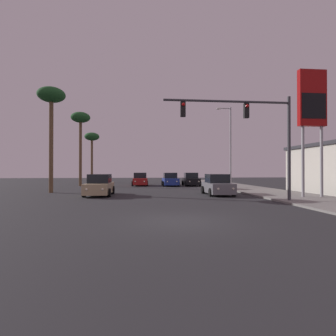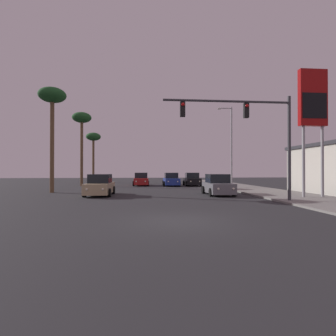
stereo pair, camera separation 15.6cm
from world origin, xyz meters
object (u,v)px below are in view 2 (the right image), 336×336
at_px(palm_tree_near, 52,101).
at_px(palm_tree_mid, 82,122).
at_px(car_black, 192,180).
at_px(gas_station_sign, 313,105).
at_px(traffic_light_mast, 253,125).
at_px(palm_tree_far, 93,139).
at_px(car_grey, 218,185).
at_px(car_tan, 100,186).
at_px(car_red, 141,180).
at_px(car_blue, 171,180).
at_px(street_lamp, 230,143).

bearing_deg(palm_tree_near, palm_tree_mid, 88.74).
height_order(car_black, gas_station_sign, gas_station_sign).
bearing_deg(gas_station_sign, palm_tree_mid, 140.04).
height_order(traffic_light_mast, palm_tree_far, palm_tree_far).
height_order(palm_tree_mid, palm_tree_far, palm_tree_mid).
bearing_deg(car_grey, palm_tree_mid, -42.23).
relative_size(car_tan, car_black, 0.99).
distance_m(car_tan, palm_tree_mid, 15.62).
distance_m(car_red, car_blue, 3.99).
height_order(car_tan, traffic_light_mast, traffic_light_mast).
xyz_separation_m(car_blue, palm_tree_near, (-11.60, -9.11, 7.40)).
bearing_deg(car_blue, gas_station_sign, 117.88).
relative_size(car_grey, palm_tree_mid, 0.46).
bearing_deg(palm_tree_far, palm_tree_near, -89.25).
xyz_separation_m(palm_tree_near, palm_tree_far, (-0.26, 20.00, -1.03)).
relative_size(car_black, traffic_light_mast, 0.54).
xyz_separation_m(gas_station_sign, palm_tree_far, (-20.35, 26.65, 0.51)).
xyz_separation_m(car_grey, palm_tree_mid, (-13.94, 13.34, 7.40)).
xyz_separation_m(car_red, car_blue, (3.85, -1.03, 0.00)).
relative_size(traffic_light_mast, palm_tree_near, 0.85).
distance_m(car_grey, street_lamp, 9.75).
relative_size(car_blue, palm_tree_near, 0.46).
relative_size(car_black, street_lamp, 0.48).
bearing_deg(traffic_light_mast, palm_tree_far, 118.04).
height_order(car_black, traffic_light_mast, traffic_light_mast).
bearing_deg(palm_tree_near, traffic_light_mast, -29.73).
distance_m(car_grey, palm_tree_near, 16.32).
relative_size(car_grey, palm_tree_far, 0.53).
bearing_deg(gas_station_sign, car_black, 109.72).
bearing_deg(palm_tree_mid, car_blue, -4.46).
height_order(car_grey, palm_tree_mid, palm_tree_mid).
xyz_separation_m(car_red, palm_tree_mid, (-7.53, -0.14, 7.40)).
height_order(street_lamp, palm_tree_mid, palm_tree_mid).
height_order(car_red, car_tan, same).
xyz_separation_m(car_blue, car_grey, (2.56, -12.46, 0.00)).
relative_size(car_blue, palm_tree_far, 0.53).
bearing_deg(palm_tree_near, car_red, 52.63).
xyz_separation_m(palm_tree_mid, palm_tree_near, (-0.22, -10.00, -0.00)).
distance_m(gas_station_sign, palm_tree_near, 21.22).
bearing_deg(palm_tree_far, palm_tree_mid, -87.25).
bearing_deg(car_black, gas_station_sign, 111.92).
height_order(car_red, traffic_light_mast, traffic_light_mast).
bearing_deg(gas_station_sign, palm_tree_near, 161.68).
relative_size(street_lamp, palm_tree_mid, 0.96).
height_order(car_blue, gas_station_sign, gas_station_sign).
xyz_separation_m(car_tan, palm_tree_mid, (-4.49, 13.00, 7.40)).
relative_size(car_red, palm_tree_near, 0.46).
bearing_deg(car_red, car_blue, 163.86).
bearing_deg(car_red, street_lamp, 149.94).
bearing_deg(car_grey, car_red, -63.05).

